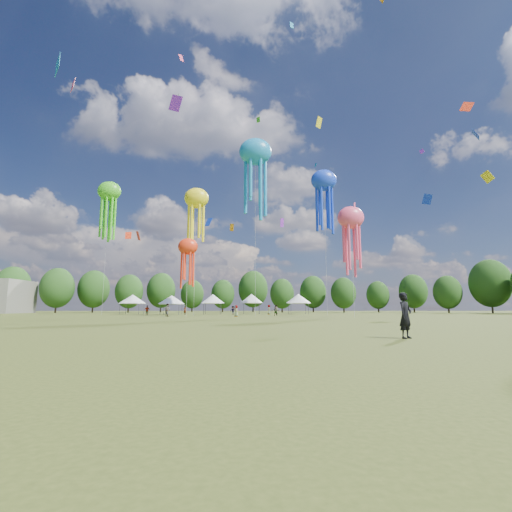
{
  "coord_description": "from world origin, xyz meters",
  "views": [
    {
      "loc": [
        1.66,
        -17.83,
        1.2
      ],
      "look_at": [
        2.84,
        15.0,
        6.0
      ],
      "focal_mm": 25.15,
      "sensor_mm": 36.0,
      "label": 1
    }
  ],
  "objects": [
    {
      "name": "show_kites",
      "position": [
        1.13,
        40.8,
        20.07
      ],
      "size": [
        44.95,
        21.23,
        28.95
      ],
      "color": "yellow",
      "rests_on": "ground"
    },
    {
      "name": "observer_main",
      "position": [
        8.2,
        -3.45,
        0.92
      ],
      "size": [
        0.8,
        0.76,
        1.84
      ],
      "primitive_type": "imported",
      "rotation": [
        0.0,
        0.0,
        0.66
      ],
      "color": "black",
      "rests_on": "ground"
    },
    {
      "name": "spectators_far",
      "position": [
        1.8,
        47.43,
        0.85
      ],
      "size": [
        23.95,
        18.56,
        1.87
      ],
      "color": "gray",
      "rests_on": "ground"
    },
    {
      "name": "ground",
      "position": [
        0.0,
        0.0,
        0.0
      ],
      "size": [
        300.0,
        300.0,
        0.0
      ],
      "primitive_type": "plane",
      "color": "#384416",
      "rests_on": "ground"
    },
    {
      "name": "treeline",
      "position": [
        -3.87,
        62.51,
        6.54
      ],
      "size": [
        201.57,
        95.24,
        13.43
      ],
      "color": "#38281C",
      "rests_on": "ground"
    },
    {
      "name": "small_kites",
      "position": [
        0.45,
        38.33,
        29.13
      ],
      "size": [
        77.1,
        63.94,
        39.96
      ],
      "color": "yellow",
      "rests_on": "ground"
    },
    {
      "name": "festival_tents",
      "position": [
        -4.67,
        55.5,
        3.06
      ],
      "size": [
        39.16,
        11.11,
        4.21
      ],
      "color": "#47474C",
      "rests_on": "ground"
    },
    {
      "name": "spectator_near",
      "position": [
        -9.45,
        35.75,
        0.94
      ],
      "size": [
        1.15,
        1.15,
        1.88
      ],
      "primitive_type": "imported",
      "rotation": [
        0.0,
        0.0,
        2.37
      ],
      "color": "gray",
      "rests_on": "ground"
    }
  ]
}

